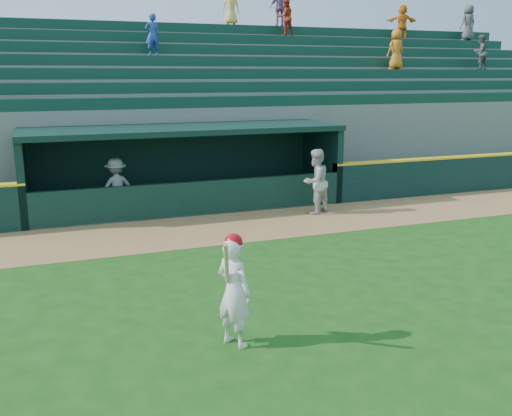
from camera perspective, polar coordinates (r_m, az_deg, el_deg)
name	(u,v)px	position (r m, az deg, el deg)	size (l,w,h in m)	color
ground	(286,295)	(10.69, 3.05, -8.66)	(120.00, 120.00, 0.00)	#194611
warning_track	(212,229)	(15.07, -4.42, -2.10)	(40.00, 3.00, 0.01)	olive
dugout_player_front	(315,182)	(16.62, 5.97, 2.64)	(0.92, 0.72, 1.89)	#AAA9A4
dugout_player_inside	(116,187)	(16.73, -13.79, 2.02)	(1.08, 0.62, 1.67)	gray
dugout	(183,162)	(17.73, -7.32, 4.63)	(9.40, 2.80, 2.46)	slate
stands	(154,117)	(22.06, -10.17, 8.93)	(34.50, 6.25, 7.50)	slate
batter_at_plate	(234,290)	(8.52, -2.22, -8.17)	(0.65, 0.83, 1.75)	silver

